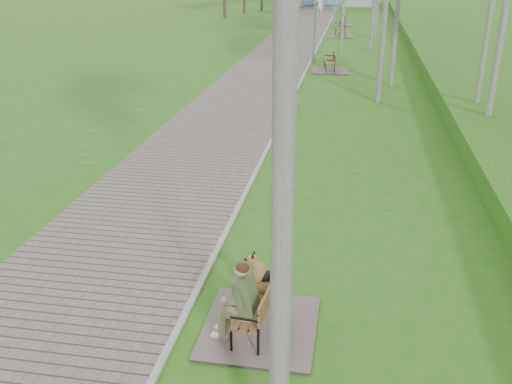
{
  "coord_description": "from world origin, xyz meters",
  "views": [
    {
      "loc": [
        2.22,
        -13.0,
        4.86
      ],
      "look_at": [
        0.61,
        -3.76,
        0.96
      ],
      "focal_mm": 40.0,
      "sensor_mm": 36.0,
      "label": 1
    }
  ],
  "objects": [
    {
      "name": "kerb",
      "position": [
        0.0,
        21.5,
        0.03
      ],
      "size": [
        0.1,
        67.0,
        0.05
      ],
      "primitive_type": "cube",
      "color": "#999993",
      "rests_on": "ground"
    },
    {
      "name": "pedestrian_far",
      "position": [
        -1.64,
        43.36,
        0.95
      ],
      "size": [
        1.09,
        0.95,
        1.89
      ],
      "primitive_type": "imported",
      "rotation": [
        0.0,
        0.0,
        2.85
      ],
      "color": "gray",
      "rests_on": "ground"
    },
    {
      "name": "ground",
      "position": [
        0.0,
        0.0,
        0.0
      ],
      "size": [
        120.0,
        120.0,
        0.0
      ],
      "primitive_type": "plane",
      "color": "#286817",
      "rests_on": "ground"
    },
    {
      "name": "bench_second",
      "position": [
        1.05,
        13.24,
        0.19
      ],
      "size": [
        1.65,
        1.83,
        1.01
      ],
      "color": "#675853",
      "rests_on": "ground"
    },
    {
      "name": "lamp_post_near",
      "position": [
        0.27,
        5.88,
        2.67
      ],
      "size": [
        0.22,
        0.22,
        5.72
      ],
      "color": "#A0A3A8",
      "rests_on": "ground"
    },
    {
      "name": "bench_third",
      "position": [
        1.08,
        25.36,
        0.19
      ],
      "size": [
        1.66,
        1.84,
        1.02
      ],
      "color": "#675853",
      "rests_on": "ground"
    },
    {
      "name": "lamp_post_second",
      "position": [
        0.1,
        15.72,
        2.23
      ],
      "size": [
        0.18,
        0.18,
        4.77
      ],
      "color": "#A0A3A8",
      "rests_on": "ground"
    },
    {
      "name": "bench_far",
      "position": [
        1.0,
        31.97,
        0.18
      ],
      "size": [
        1.64,
        1.83,
        1.01
      ],
      "color": "#675853",
      "rests_on": "ground"
    },
    {
      "name": "pedestrian_near",
      "position": [
        -1.23,
        38.76,
        0.93
      ],
      "size": [
        0.8,
        0.66,
        1.87
      ],
      "primitive_type": "imported",
      "rotation": [
        0.0,
        0.0,
        2.78
      ],
      "color": "silver",
      "rests_on": "ground"
    },
    {
      "name": "walkway",
      "position": [
        -1.75,
        21.5,
        0.02
      ],
      "size": [
        3.5,
        67.0,
        0.04
      ],
      "primitive_type": "cube",
      "color": "#675853",
      "rests_on": "ground"
    },
    {
      "name": "bench_main",
      "position": [
        1.04,
        -6.45,
        0.38
      ],
      "size": [
        1.57,
        1.75,
        1.37
      ],
      "color": "#675853",
      "rests_on": "ground"
    }
  ]
}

